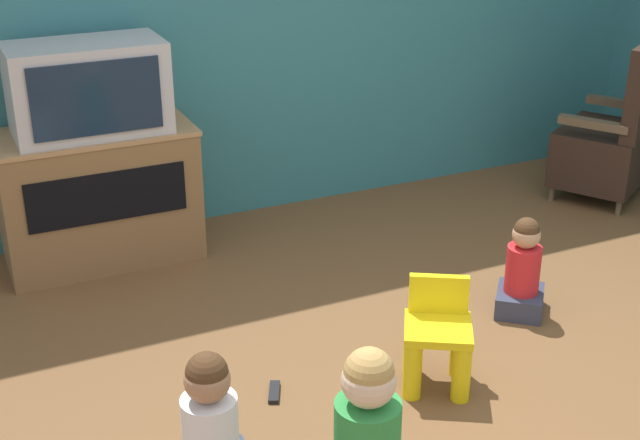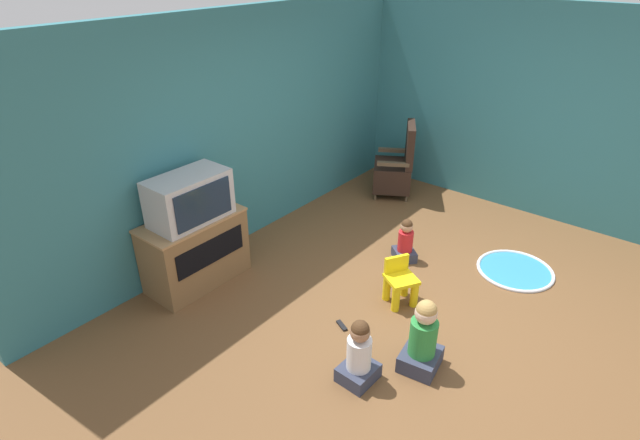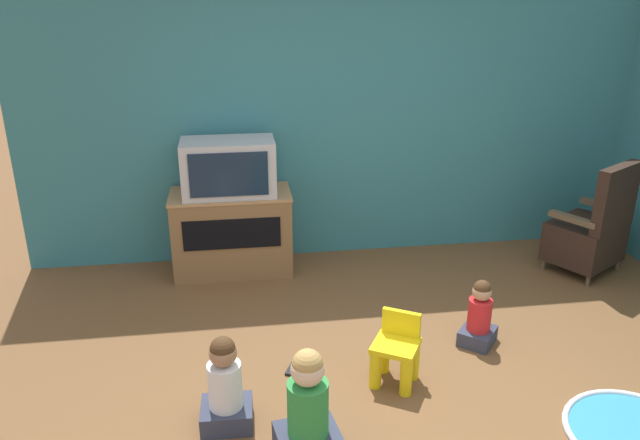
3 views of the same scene
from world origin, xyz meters
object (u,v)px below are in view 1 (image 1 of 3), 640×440
(child_watching_left, at_px, (523,272))
(child_watching_right, at_px, (211,437))
(black_armchair, at_px, (612,140))
(yellow_kid_chair, at_px, (437,341))
(television, at_px, (88,88))
(remote_control, at_px, (274,392))
(tv_cabinet, at_px, (98,194))

(child_watching_left, relative_size, child_watching_right, 0.85)
(black_armchair, bearing_deg, yellow_kid_chair, 1.37)
(television, relative_size, remote_control, 5.12)
(child_watching_left, relative_size, remote_control, 3.29)
(yellow_kid_chair, height_order, child_watching_right, child_watching_right)
(black_armchair, bearing_deg, television, -39.38)
(tv_cabinet, xyz_separation_m, yellow_kid_chair, (1.03, -1.85, -0.17))
(yellow_kid_chair, height_order, child_watching_left, child_watching_left)
(tv_cabinet, xyz_separation_m, black_armchair, (3.17, -0.48, 0.00))
(television, height_order, child_watching_left, television)
(tv_cabinet, height_order, black_armchair, black_armchair)
(yellow_kid_chair, relative_size, child_watching_right, 0.79)
(tv_cabinet, distance_m, child_watching_right, 2.13)
(black_armchair, relative_size, yellow_kid_chair, 2.20)
(black_armchair, height_order, remote_control, black_armchair)
(child_watching_right, relative_size, remote_control, 3.88)
(television, bearing_deg, child_watching_left, -39.94)
(black_armchair, xyz_separation_m, child_watching_right, (-3.24, -1.64, -0.13))
(tv_cabinet, height_order, yellow_kid_chair, tv_cabinet)
(television, bearing_deg, yellow_kid_chair, -60.51)
(tv_cabinet, distance_m, television, 0.60)
(television, height_order, child_watching_right, television)
(tv_cabinet, height_order, television, television)
(tv_cabinet, height_order, child_watching_right, tv_cabinet)
(television, xyz_separation_m, yellow_kid_chair, (1.03, -1.82, -0.77))
(child_watching_right, bearing_deg, black_armchair, 28.89)
(television, distance_m, child_watching_right, 2.22)
(tv_cabinet, relative_size, remote_control, 6.83)
(child_watching_right, bearing_deg, television, 90.00)
(child_watching_left, xyz_separation_m, child_watching_right, (-1.82, -0.64, 0.04))
(black_armchair, relative_size, child_watching_right, 1.73)
(black_armchair, distance_m, yellow_kid_chair, 2.54)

